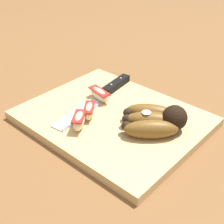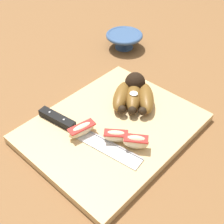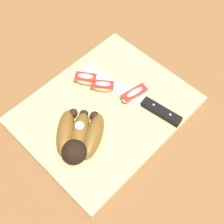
% 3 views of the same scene
% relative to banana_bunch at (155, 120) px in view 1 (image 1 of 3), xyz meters
% --- Properties ---
extents(ground_plane, '(6.00, 6.00, 0.00)m').
position_rel_banana_bunch_xyz_m(ground_plane, '(-0.12, -0.00, -0.04)').
color(ground_plane, brown).
extents(cutting_board, '(0.39, 0.32, 0.02)m').
position_rel_banana_bunch_xyz_m(cutting_board, '(-0.10, -0.02, -0.03)').
color(cutting_board, tan).
rests_on(cutting_board, ground_plane).
extents(banana_bunch, '(0.15, 0.15, 0.06)m').
position_rel_banana_bunch_xyz_m(banana_bunch, '(0.00, 0.00, 0.00)').
color(banana_bunch, black).
rests_on(banana_bunch, cutting_board).
extents(chefs_knife, '(0.07, 0.28, 0.02)m').
position_rel_banana_bunch_xyz_m(chefs_knife, '(-0.18, 0.04, -0.02)').
color(chefs_knife, silver).
rests_on(chefs_knife, cutting_board).
extents(apple_wedge_near, '(0.05, 0.06, 0.03)m').
position_rel_banana_bunch_xyz_m(apple_wedge_near, '(-0.14, -0.06, -0.01)').
color(apple_wedge_near, beige).
rests_on(apple_wedge_near, cutting_board).
extents(apple_wedge_middle, '(0.07, 0.04, 0.03)m').
position_rel_banana_bunch_xyz_m(apple_wedge_middle, '(-0.17, 0.01, -0.01)').
color(apple_wedge_middle, beige).
rests_on(apple_wedge_middle, cutting_board).
extents(apple_wedge_far, '(0.05, 0.06, 0.04)m').
position_rel_banana_bunch_xyz_m(apple_wedge_far, '(-0.12, -0.11, -0.00)').
color(apple_wedge_far, beige).
rests_on(apple_wedge_far, cutting_board).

